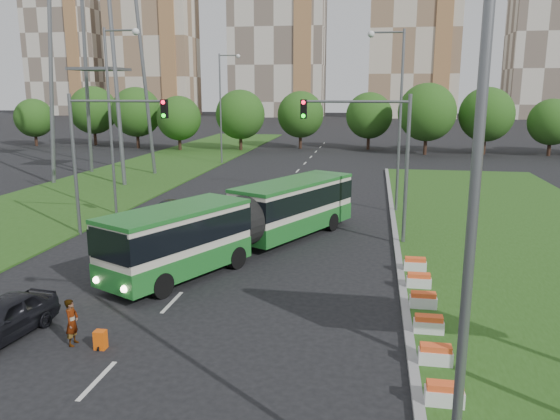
% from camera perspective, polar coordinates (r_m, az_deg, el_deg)
% --- Properties ---
extents(ground, '(360.00, 360.00, 0.00)m').
position_cam_1_polar(ground, '(21.42, -3.58, -10.12)').
color(ground, black).
rests_on(ground, ground).
extents(grass_median, '(14.00, 60.00, 0.15)m').
position_cam_1_polar(grass_median, '(29.62, 25.80, -4.76)').
color(grass_median, '#264E16').
rests_on(grass_median, ground).
extents(median_kerb, '(0.30, 60.00, 0.18)m').
position_cam_1_polar(median_kerb, '(28.45, 12.21, -4.41)').
color(median_kerb, gray).
rests_on(median_kerb, ground).
extents(left_verge, '(12.00, 110.00, 0.10)m').
position_cam_1_polar(left_verge, '(50.35, -17.15, 2.60)').
color(left_verge, '#264E16').
rests_on(left_verge, ground).
extents(lane_markings, '(0.20, 100.00, 0.01)m').
position_cam_1_polar(lane_markings, '(40.80, -1.25, 0.87)').
color(lane_markings, silver).
rests_on(lane_markings, ground).
extents(flower_planters, '(1.10, 13.70, 0.60)m').
position_cam_1_polar(flower_planters, '(19.56, 15.27, -11.40)').
color(flower_planters, silver).
rests_on(flower_planters, grass_median).
extents(traffic_mast_median, '(5.76, 0.32, 8.00)m').
position_cam_1_polar(traffic_mast_median, '(29.37, 10.04, 6.69)').
color(traffic_mast_median, slate).
rests_on(traffic_mast_median, ground).
extents(traffic_mast_left, '(5.76, 0.32, 8.00)m').
position_cam_1_polar(traffic_mast_left, '(32.10, -18.33, 6.73)').
color(traffic_mast_left, slate).
rests_on(traffic_mast_left, ground).
extents(street_lamps, '(36.00, 60.00, 12.00)m').
position_cam_1_polar(street_lamps, '(30.29, -4.94, 8.24)').
color(street_lamps, slate).
rests_on(street_lamps, ground).
extents(tree_line, '(120.00, 8.00, 9.00)m').
position_cam_1_polar(tree_line, '(74.51, 14.04, 9.28)').
color(tree_line, '#1F4B14').
rests_on(tree_line, ground).
extents(apartment_tower_west, '(26.00, 15.00, 48.00)m').
position_cam_1_polar(apartment_tower_west, '(183.67, -13.18, 17.13)').
color(apartment_tower_west, beige).
rests_on(apartment_tower_west, ground).
extents(apartment_tower_cwest, '(28.00, 15.00, 52.00)m').
position_cam_1_polar(apartment_tower_cwest, '(172.71, -0.20, 18.42)').
color(apartment_tower_cwest, beige).
rests_on(apartment_tower_cwest, ground).
extents(apartment_tower_ceast, '(25.00, 15.00, 50.00)m').
position_cam_1_polar(apartment_tower_ceast, '(170.37, 13.85, 17.82)').
color(apartment_tower_ceast, beige).
rests_on(apartment_tower_ceast, ground).
extents(midrise_west, '(22.00, 14.00, 36.00)m').
position_cam_1_polar(midrise_west, '(196.62, -21.44, 14.53)').
color(midrise_west, beige).
rests_on(midrise_west, ground).
extents(articulated_bus, '(2.63, 16.88, 2.78)m').
position_cam_1_polar(articulated_bus, '(27.98, -4.02, -1.02)').
color(articulated_bus, beige).
rests_on(articulated_bus, ground).
extents(car_left_near, '(2.18, 4.36, 1.43)m').
position_cam_1_polar(car_left_near, '(20.85, -27.05, -10.07)').
color(car_left_near, black).
rests_on(car_left_near, ground).
extents(car_left_far, '(2.36, 4.84, 1.53)m').
position_cam_1_polar(car_left_far, '(33.87, -11.17, -0.47)').
color(car_left_far, black).
rests_on(car_left_far, ground).
extents(pedestrian, '(0.41, 0.60, 1.58)m').
position_cam_1_polar(pedestrian, '(19.43, -20.91, -10.89)').
color(pedestrian, gray).
rests_on(pedestrian, ground).
extents(shopping_trolley, '(0.36, 0.38, 0.62)m').
position_cam_1_polar(shopping_trolley, '(19.03, -18.25, -12.77)').
color(shopping_trolley, '#E4530C').
rests_on(shopping_trolley, ground).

